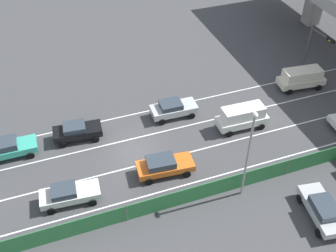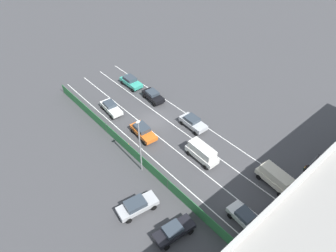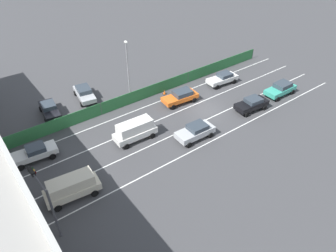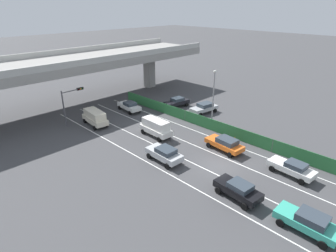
% 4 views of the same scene
% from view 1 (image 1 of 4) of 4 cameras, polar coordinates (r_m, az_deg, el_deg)
% --- Properties ---
extents(ground_plane, '(300.00, 300.00, 0.00)m').
position_cam_1_polar(ground_plane, '(35.73, -4.53, -3.56)').
color(ground_plane, '#424244').
extents(lane_line_left_edge, '(0.14, 44.21, 0.01)m').
position_cam_1_polar(lane_line_left_edge, '(40.20, -0.93, 2.51)').
color(lane_line_left_edge, silver).
rests_on(lane_line_left_edge, ground).
extents(lane_line_mid_left, '(0.14, 44.21, 0.01)m').
position_cam_1_polar(lane_line_mid_left, '(37.80, 0.72, -0.43)').
color(lane_line_mid_left, silver).
rests_on(lane_line_mid_left, ground).
extents(lane_line_mid_right, '(0.14, 44.21, 0.01)m').
position_cam_1_polar(lane_line_mid_right, '(35.54, 2.60, -3.75)').
color(lane_line_mid_right, silver).
rests_on(lane_line_mid_right, ground).
extents(lane_line_right_edge, '(0.14, 44.21, 0.01)m').
position_cam_1_polar(lane_line_right_edge, '(33.46, 4.74, -7.50)').
color(lane_line_right_edge, silver).
rests_on(lane_line_right_edge, ground).
extents(green_fence, '(0.10, 40.31, 1.62)m').
position_cam_1_polar(green_fence, '(31.87, 6.04, -8.65)').
color(green_fence, '#2D753D').
rests_on(green_fence, ground).
extents(car_van_white, '(2.09, 4.73, 2.25)m').
position_cam_1_polar(car_van_white, '(37.81, 10.27, 1.31)').
color(car_van_white, silver).
rests_on(car_van_white, ground).
extents(car_sedan_silver, '(2.19, 4.39, 1.63)m').
position_cam_1_polar(car_sedan_silver, '(38.70, 0.72, 2.47)').
color(car_sedan_silver, '#B7BABC').
rests_on(car_sedan_silver, ground).
extents(car_taxi_teal, '(2.09, 4.53, 1.66)m').
position_cam_1_polar(car_taxi_teal, '(37.17, -21.26, -2.83)').
color(car_taxi_teal, teal).
rests_on(car_taxi_teal, ground).
extents(car_van_cream, '(2.44, 4.91, 2.14)m').
position_cam_1_polar(car_van_cream, '(44.44, 18.02, 6.40)').
color(car_van_cream, beige).
rests_on(car_van_cream, ground).
extents(car_hatchback_white, '(2.22, 4.60, 1.54)m').
position_cam_1_polar(car_hatchback_white, '(32.20, -13.57, -9.11)').
color(car_hatchback_white, silver).
rests_on(car_hatchback_white, ground).
extents(car_sedan_black, '(2.29, 4.38, 1.59)m').
position_cam_1_polar(car_sedan_black, '(37.15, -12.49, -0.65)').
color(car_sedan_black, black).
rests_on(car_sedan_black, ground).
extents(car_taxi_orange, '(2.38, 4.74, 1.61)m').
position_cam_1_polar(car_taxi_orange, '(33.25, -0.58, -5.43)').
color(car_taxi_orange, orange).
rests_on(car_taxi_orange, ground).
extents(parked_wagon_silver, '(4.79, 2.60, 1.58)m').
position_cam_1_polar(parked_wagon_silver, '(32.38, 20.61, -10.73)').
color(parked_wagon_silver, '#B2B5B7').
rests_on(parked_wagon_silver, ground).
extents(traffic_light, '(3.41, 0.45, 5.11)m').
position_cam_1_polar(traffic_light, '(45.96, 19.91, 10.73)').
color(traffic_light, '#47474C').
rests_on(traffic_light, ground).
extents(street_lamp, '(0.60, 0.36, 8.04)m').
position_cam_1_polar(street_lamp, '(29.54, 11.15, -3.06)').
color(street_lamp, gray).
rests_on(street_lamp, ground).
extents(traffic_cone, '(0.47, 0.47, 0.65)m').
position_cam_1_polar(traffic_cone, '(32.02, 1.91, -9.46)').
color(traffic_cone, orange).
rests_on(traffic_cone, ground).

